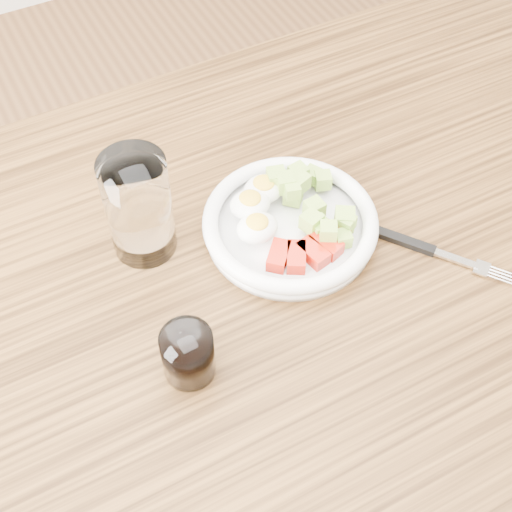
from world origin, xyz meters
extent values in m
plane|color=brown|center=(0.00, 0.00, 0.00)|extent=(4.00, 4.00, 0.00)
cube|color=brown|center=(0.65, 0.35, 0.36)|extent=(0.07, 0.07, 0.73)
cube|color=brown|center=(0.00, 0.00, 0.75)|extent=(1.50, 0.90, 0.04)
cylinder|color=white|center=(0.06, 0.04, 0.78)|extent=(0.23, 0.23, 0.01)
torus|color=white|center=(0.06, 0.04, 0.79)|extent=(0.24, 0.24, 0.02)
cube|color=#B21B0B|center=(0.02, 0.00, 0.79)|extent=(0.05, 0.05, 0.02)
cube|color=#B21B0B|center=(0.04, -0.01, 0.79)|extent=(0.04, 0.05, 0.02)
cube|color=#B21B0B|center=(0.06, -0.02, 0.79)|extent=(0.03, 0.05, 0.02)
cube|color=#B21B0B|center=(0.08, -0.01, 0.79)|extent=(0.04, 0.05, 0.02)
cube|color=#B21B0B|center=(0.10, 0.00, 0.79)|extent=(0.05, 0.05, 0.02)
ellipsoid|color=white|center=(0.02, 0.09, 0.81)|extent=(0.06, 0.05, 0.03)
ellipsoid|color=yellow|center=(0.02, 0.09, 0.82)|extent=(0.03, 0.03, 0.01)
ellipsoid|color=white|center=(0.05, 0.11, 0.81)|extent=(0.06, 0.05, 0.03)
ellipsoid|color=yellow|center=(0.05, 0.11, 0.82)|extent=(0.03, 0.03, 0.01)
ellipsoid|color=white|center=(0.01, 0.05, 0.81)|extent=(0.06, 0.05, 0.03)
ellipsoid|color=yellow|center=(0.01, 0.05, 0.82)|extent=(0.03, 0.03, 0.01)
cube|color=#A7CA4E|center=(0.09, 0.08, 0.80)|extent=(0.03, 0.03, 0.02)
cube|color=#A7CA4E|center=(0.10, 0.09, 0.82)|extent=(0.03, 0.03, 0.02)
cube|color=#A7CA4E|center=(0.08, 0.10, 0.81)|extent=(0.04, 0.04, 0.03)
cube|color=#A7CA4E|center=(0.14, 0.08, 0.80)|extent=(0.03, 0.03, 0.02)
cube|color=#A7CA4E|center=(0.08, 0.02, 0.81)|extent=(0.03, 0.03, 0.02)
cube|color=#A7CA4E|center=(0.10, 0.11, 0.80)|extent=(0.03, 0.03, 0.02)
cube|color=#A7CA4E|center=(0.11, 0.11, 0.81)|extent=(0.03, 0.03, 0.02)
cube|color=#A7CA4E|center=(0.09, 0.01, 0.80)|extent=(0.03, 0.03, 0.02)
cube|color=#A7CA4E|center=(0.13, 0.01, 0.79)|extent=(0.03, 0.03, 0.02)
cube|color=#A7CA4E|center=(0.07, 0.11, 0.82)|extent=(0.03, 0.03, 0.03)
cube|color=#A7CA4E|center=(0.08, 0.08, 0.82)|extent=(0.03, 0.03, 0.02)
cube|color=#A7CA4E|center=(0.13, 0.10, 0.80)|extent=(0.03, 0.03, 0.02)
cube|color=#A7CA4E|center=(0.10, 0.05, 0.80)|extent=(0.03, 0.03, 0.02)
cube|color=#A7CA4E|center=(0.11, -0.02, 0.80)|extent=(0.03, 0.03, 0.02)
cube|color=#A7CA4E|center=(0.12, 0.00, 0.81)|extent=(0.03, 0.03, 0.02)
cube|color=#A7CA4E|center=(0.08, 0.09, 0.82)|extent=(0.03, 0.03, 0.02)
cube|color=#A7CA4E|center=(0.12, 0.01, 0.81)|extent=(0.04, 0.04, 0.03)
cube|color=#A7CA4E|center=(0.09, -0.01, 0.81)|extent=(0.03, 0.03, 0.02)
cube|color=black|center=(0.19, -0.04, 0.77)|extent=(0.07, 0.09, 0.01)
cube|color=silver|center=(0.24, -0.10, 0.77)|extent=(0.04, 0.05, 0.00)
cube|color=silver|center=(0.26, -0.13, 0.77)|extent=(0.03, 0.03, 0.00)
cylinder|color=silver|center=(0.27, -0.16, 0.77)|extent=(0.02, 0.03, 0.00)
cylinder|color=silver|center=(0.27, -0.16, 0.77)|extent=(0.02, 0.03, 0.00)
cylinder|color=silver|center=(0.28, -0.15, 0.77)|extent=(0.02, 0.03, 0.00)
cylinder|color=silver|center=(0.28, -0.15, 0.77)|extent=(0.02, 0.03, 0.00)
cylinder|color=white|center=(-0.12, 0.12, 0.85)|extent=(0.09, 0.09, 0.16)
cylinder|color=white|center=(-0.15, -0.09, 0.81)|extent=(0.06, 0.06, 0.07)
cylinder|color=black|center=(-0.15, -0.09, 0.80)|extent=(0.06, 0.06, 0.06)
camera|label=1|loc=(-0.28, -0.50, 1.54)|focal=50.00mm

